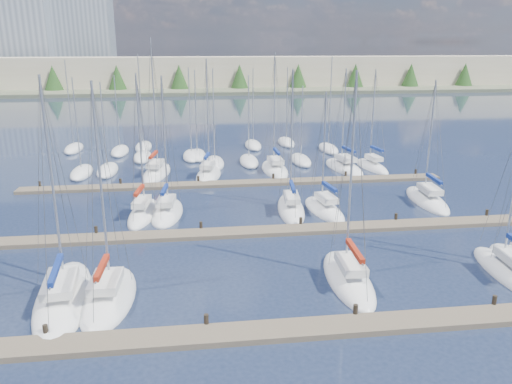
{
  "coord_description": "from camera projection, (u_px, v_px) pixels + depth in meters",
  "views": [
    {
      "loc": [
        -4.29,
        -20.07,
        14.35
      ],
      "look_at": [
        0.0,
        14.0,
        4.0
      ],
      "focal_mm": 35.0,
      "sensor_mm": 36.0,
      "label": 1
    }
  ],
  "objects": [
    {
      "name": "dock_near",
      "position": [
        285.0,
        330.0,
        25.59
      ],
      "size": [
        44.0,
        1.93,
        1.1
      ],
      "color": "#6B5E4C",
      "rests_on": "ground"
    },
    {
      "name": "dock_mid",
      "position": [
        253.0,
        232.0,
        38.89
      ],
      "size": [
        44.0,
        1.93,
        1.1
      ],
      "color": "#6B5E4C",
      "rests_on": "ground"
    },
    {
      "name": "sailboat_q",
      "position": [
        344.0,
        167.0,
        58.85
      ],
      "size": [
        4.03,
        8.77,
        12.26
      ],
      "rotation": [
        0.0,
        0.0,
        0.13
      ],
      "color": "white",
      "rests_on": "ground"
    },
    {
      "name": "sailboat_p",
      "position": [
        275.0,
        169.0,
        57.86
      ],
      "size": [
        2.93,
        8.34,
        14.02
      ],
      "rotation": [
        0.0,
        0.0,
        0.02
      ],
      "color": "white",
      "rests_on": "ground"
    },
    {
      "name": "sailboat_j",
      "position": [
        167.0,
        212.0,
        43.22
      ],
      "size": [
        3.23,
        7.53,
        12.49
      ],
      "rotation": [
        0.0,
        0.0,
        -0.09
      ],
      "color": "white",
      "rests_on": "ground"
    },
    {
      "name": "sailboat_b",
      "position": [
        64.0,
        298.0,
        28.85
      ],
      "size": [
        4.06,
        10.2,
        13.48
      ],
      "rotation": [
        0.0,
        0.0,
        0.1
      ],
      "color": "white",
      "rests_on": "ground"
    },
    {
      "name": "sailboat_d",
      "position": [
        348.0,
        278.0,
        31.15
      ],
      "size": [
        2.95,
        8.41,
        13.58
      ],
      "rotation": [
        0.0,
        0.0,
        -0.04
      ],
      "color": "white",
      "rests_on": "ground"
    },
    {
      "name": "sailboat_l",
      "position": [
        324.0,
        209.0,
        43.99
      ],
      "size": [
        3.32,
        7.42,
        11.14
      ],
      "rotation": [
        0.0,
        0.0,
        0.14
      ],
      "color": "white",
      "rests_on": "ground"
    },
    {
      "name": "shoreline",
      "position": [
        164.0,
        64.0,
        162.27
      ],
      "size": [
        400.0,
        60.0,
        38.0
      ],
      "color": "#666B51",
      "rests_on": "ground"
    },
    {
      "name": "sailboat_o",
      "position": [
        209.0,
        175.0,
        55.53
      ],
      "size": [
        3.85,
        7.45,
        13.45
      ],
      "rotation": [
        0.0,
        0.0,
        -0.19
      ],
      "color": "white",
      "rests_on": "ground"
    },
    {
      "name": "ground",
      "position": [
        221.0,
        134.0,
        80.72
      ],
      "size": [
        400.0,
        400.0,
        0.0
      ],
      "primitive_type": "plane",
      "color": "#242E48",
      "rests_on": "ground"
    },
    {
      "name": "distant_boats",
      "position": [
        194.0,
        155.0,
        64.69
      ],
      "size": [
        36.93,
        20.75,
        13.3
      ],
      "color": "#9EA0A5",
      "rests_on": "ground"
    },
    {
      "name": "sailboat_r",
      "position": [
        372.0,
        167.0,
        59.11
      ],
      "size": [
        2.96,
        7.47,
        12.15
      ],
      "rotation": [
        0.0,
        0.0,
        0.12
      ],
      "color": "white",
      "rests_on": "ground"
    },
    {
      "name": "sailboat_k",
      "position": [
        291.0,
        208.0,
        44.25
      ],
      "size": [
        3.19,
        8.68,
        12.96
      ],
      "rotation": [
        0.0,
        0.0,
        -0.11
      ],
      "color": "white",
      "rests_on": "ground"
    },
    {
      "name": "sailboat_c",
      "position": [
        109.0,
        297.0,
        28.9
      ],
      "size": [
        3.2,
        7.96,
        13.18
      ],
      "rotation": [
        0.0,
        0.0,
        -0.03
      ],
      "color": "white",
      "rests_on": "ground"
    },
    {
      "name": "sailboat_m",
      "position": [
        427.0,
        200.0,
        46.68
      ],
      "size": [
        3.23,
        8.65,
        11.87
      ],
      "rotation": [
        0.0,
        0.0,
        -0.07
      ],
      "color": "white",
      "rests_on": "ground"
    },
    {
      "name": "dock_far",
      "position": [
        237.0,
        183.0,
        52.19
      ],
      "size": [
        44.0,
        1.93,
        1.1
      ],
      "color": "#6B5E4C",
      "rests_on": "ground"
    },
    {
      "name": "sailboat_f",
      "position": [
        508.0,
        272.0,
        32.03
      ],
      "size": [
        2.79,
        8.07,
        11.55
      ],
      "rotation": [
        0.0,
        0.0,
        -0.07
      ],
      "color": "white",
      "rests_on": "ground"
    },
    {
      "name": "sailboat_n",
      "position": [
        157.0,
        173.0,
        56.31
      ],
      "size": [
        3.91,
        9.01,
        15.56
      ],
      "rotation": [
        0.0,
        0.0,
        -0.15
      ],
      "color": "white",
      "rests_on": "ground"
    },
    {
      "name": "sailboat_i",
      "position": [
        143.0,
        213.0,
        43.0
      ],
      "size": [
        3.07,
        7.86,
        12.7
      ],
      "rotation": [
        0.0,
        0.0,
        -0.12
      ],
      "color": "white",
      "rests_on": "ground"
    }
  ]
}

